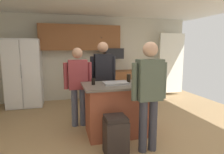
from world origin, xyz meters
The scene contains 16 objects.
floor centered at (0.00, 0.00, 0.00)m, with size 7.04×7.04×0.00m, color tan.
back_wall centered at (0.00, 2.80, 1.30)m, with size 6.40×0.10×2.60m, color beige.
french_door_window_panel centered at (2.60, 2.40, 1.10)m, with size 0.90×0.06×2.00m, color white.
cabinet_run_upper centered at (-0.40, 2.60, 1.93)m, with size 2.40×0.38×0.75m.
cabinet_run_lower centered at (0.60, 2.48, 0.45)m, with size 1.80×0.63×0.90m.
refrigerator centered at (-2.00, 2.38, 0.93)m, with size 0.91×0.76×1.86m.
microwave_over_range centered at (0.60, 2.50, 1.45)m, with size 0.56×0.40×0.32m, color black.
kitchen_island centered at (-0.03, 0.03, 0.49)m, with size 1.22×0.83×0.96m.
person_guest_right centered at (-0.68, 0.60, 0.94)m, with size 0.57×0.22×1.63m.
person_host_foreground centered at (0.28, -0.69, 0.99)m, with size 0.57×0.23×1.71m.
person_elder_center centered at (-0.11, 0.80, 1.02)m, with size 0.57×0.23×1.75m.
glass_dark_ale centered at (-0.44, 0.10, 1.02)m, with size 0.07×0.07×0.12m.
glass_short_whisky centered at (0.38, 0.20, 1.02)m, with size 0.07×0.07×0.13m.
glass_pilsner centered at (0.27, 0.18, 1.04)m, with size 0.08×0.08×0.16m.
serving_tray centered at (-0.04, 0.03, 0.98)m, with size 0.44×0.30×0.04m.
trash_bin centered at (-0.24, -0.66, 0.30)m, with size 0.34×0.34×0.61m.
Camera 1 is at (-0.99, -3.27, 1.62)m, focal length 30.43 mm.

